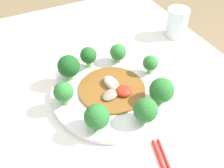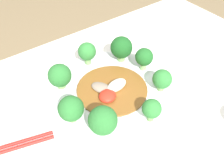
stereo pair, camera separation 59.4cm
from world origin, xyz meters
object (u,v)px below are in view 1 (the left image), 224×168
broccoli_south (64,92)px  plate (112,92)px  broccoli_southwest (69,66)px  broccoli_east (146,110)px  drinking_glass (177,23)px  broccoli_northwest (118,52)px  stirfry_center (113,89)px  broccoli_west (88,56)px  broccoli_northeast (162,90)px  broccoli_north (150,63)px  broccoli_southeast (97,117)px

broccoli_south → plate: bearing=85.8°
broccoli_southwest → broccoli_east: (0.21, 0.10, -0.01)m
broccoli_south → drinking_glass: 0.46m
broccoli_northwest → stirfry_center: 0.12m
broccoli_west → broccoli_east: same height
broccoli_southwest → broccoli_northeast: broccoli_southwest is taller
broccoli_west → broccoli_northwest: bearing=78.8°
broccoli_north → broccoli_northwest: bearing=-146.8°
broccoli_north → broccoli_east: size_ratio=0.89×
broccoli_northwest → broccoli_southeast: bearing=-38.3°
broccoli_northeast → broccoli_east: bearing=-62.2°
broccoli_northwest → stirfry_center: (0.10, -0.06, -0.03)m
broccoli_south → drinking_glass: drinking_glass is taller
stirfry_center → drinking_glass: size_ratio=1.80×
plate → broccoli_southwest: bearing=-138.1°
broccoli_southeast → drinking_glass: drinking_glass is taller
broccoli_northwest → broccoli_west: bearing=-101.2°
broccoli_east → broccoli_southwest: bearing=-154.2°
broccoli_southwest → stirfry_center: (0.09, 0.08, -0.03)m
broccoli_west → broccoli_east: bearing=9.2°
drinking_glass → broccoli_southeast: bearing=-57.7°
plate → stirfry_center: (0.00, 0.00, 0.02)m
broccoli_northeast → drinking_glass: 0.34m
broccoli_southwest → broccoli_west: 0.07m
broccoli_northwest → broccoli_northeast: bearing=6.5°
broccoli_northwest → drinking_glass: 0.26m
broccoli_northeast → broccoli_west: (-0.20, -0.10, 0.00)m
stirfry_center → drinking_glass: (-0.16, 0.31, 0.02)m
broccoli_north → broccoli_west: bearing=-125.9°
plate → broccoli_southeast: size_ratio=4.76×
broccoli_northeast → drinking_glass: drinking_glass is taller
broccoli_east → drinking_glass: bearing=133.7°
broccoli_southeast → drinking_glass: 0.47m
broccoli_northwest → broccoli_west: broccoli_west is taller
plate → broccoli_northwest: 0.12m
broccoli_northwest → broccoli_north: 0.10m
drinking_glass → plate: bearing=-63.2°
broccoli_southeast → drinking_glass: (-0.25, 0.40, -0.01)m
plate → broccoli_northeast: (0.09, 0.09, 0.05)m
plate → drinking_glass: drinking_glass is taller
broccoli_southwest → broccoli_east: 0.23m
broccoli_northeast → broccoli_north: size_ratio=1.20×
plate → broccoli_northeast: size_ratio=4.65×
broccoli_northeast → broccoli_northwest: (-0.18, -0.02, -0.00)m
broccoli_southeast → broccoli_northeast: bearing=91.9°
broccoli_northeast → stirfry_center: bearing=-134.2°
broccoli_north → stirfry_center: size_ratio=0.33×
drinking_glass → broccoli_northwest: bearing=-75.7°
broccoli_northeast → broccoli_southeast: bearing=-88.1°
broccoli_southeast → stirfry_center: 0.13m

